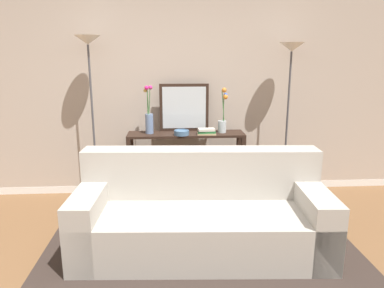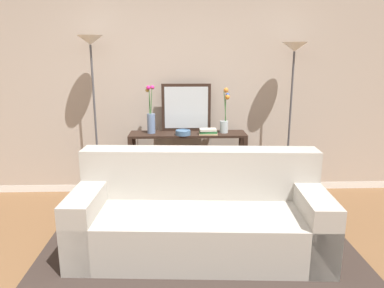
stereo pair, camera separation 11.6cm
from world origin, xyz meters
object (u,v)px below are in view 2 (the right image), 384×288
object	(u,v)px
wall_mirror	(186,108)
fruit_bowl	(183,132)
vase_short_flowers	(225,118)
floor_lamp_left	(92,74)
floor_lamp_right	(293,78)
console_table	(188,154)
couch	(199,217)
vase_tall_flowers	(151,119)
book_stack	(208,132)
book_row_under_console	(157,194)

from	to	relation	value
wall_mirror	fruit_bowl	bearing A→B (deg)	-100.06
wall_mirror	vase_short_flowers	xyz separation A→B (m)	(0.45, -0.13, -0.11)
floor_lamp_left	vase_short_flowers	world-z (taller)	floor_lamp_left
floor_lamp_right	vase_short_flowers	bearing A→B (deg)	176.48
floor_lamp_left	console_table	bearing A→B (deg)	2.24
couch	vase_short_flowers	size ratio (longest dim) A/B	4.17
console_table	floor_lamp_right	bearing A→B (deg)	-2.00
couch	floor_lamp_right	size ratio (longest dim) A/B	1.20
vase_tall_flowers	vase_short_flowers	bearing A→B (deg)	-0.42
console_table	wall_mirror	bearing A→B (deg)	95.88
vase_short_flowers	book_stack	bearing A→B (deg)	-154.20
fruit_bowl	book_stack	size ratio (longest dim) A/B	0.78
fruit_bowl	book_row_under_console	distance (m)	0.87
floor_lamp_left	wall_mirror	size ratio (longest dim) A/B	3.27
vase_tall_flowers	vase_short_flowers	size ratio (longest dim) A/B	1.05
couch	floor_lamp_left	size ratio (longest dim) A/B	1.16
console_table	book_stack	size ratio (longest dim) A/B	6.17
vase_tall_flowers	vase_short_flowers	distance (m)	0.87
book_stack	floor_lamp_right	bearing A→B (deg)	2.98
vase_short_flowers	book_row_under_console	distance (m)	1.25
vase_short_flowers	fruit_bowl	distance (m)	0.53
floor_lamp_left	book_row_under_console	world-z (taller)	floor_lamp_left
console_table	book_stack	distance (m)	0.39
couch	vase_tall_flowers	world-z (taller)	vase_tall_flowers
book_stack	couch	bearing A→B (deg)	-98.03
vase_short_flowers	fruit_bowl	bearing A→B (deg)	-167.88
couch	vase_tall_flowers	xyz separation A→B (m)	(-0.51, 1.22, 0.69)
floor_lamp_right	vase_tall_flowers	xyz separation A→B (m)	(-1.64, 0.05, -0.47)
book_stack	wall_mirror	bearing A→B (deg)	137.24
floor_lamp_left	book_row_under_console	xyz separation A→B (m)	(0.69, 0.04, -1.47)
wall_mirror	book_row_under_console	bearing A→B (deg)	-159.07
fruit_bowl	book_stack	world-z (taller)	book_stack
floor_lamp_left	wall_mirror	distance (m)	1.15
wall_mirror	book_row_under_console	distance (m)	1.13
vase_tall_flowers	fruit_bowl	distance (m)	0.42
fruit_bowl	floor_lamp_left	bearing A→B (deg)	176.67
vase_short_flowers	couch	bearing A→B (deg)	-106.48
floor_lamp_right	book_stack	xyz separation A→B (m)	(-0.97, -0.05, -0.61)
vase_short_flowers	vase_tall_flowers	bearing A→B (deg)	179.58
floor_lamp_left	floor_lamp_right	size ratio (longest dim) A/B	1.04
wall_mirror	book_row_under_console	world-z (taller)	wall_mirror
floor_lamp_left	vase_tall_flowers	xyz separation A→B (m)	(0.64, 0.05, -0.52)
floor_lamp_left	wall_mirror	bearing A→B (deg)	9.71
book_row_under_console	floor_lamp_left	bearing A→B (deg)	-176.54
floor_lamp_left	book_stack	xyz separation A→B (m)	(1.31, -0.05, -0.66)
floor_lamp_left	couch	bearing A→B (deg)	-45.44
floor_lamp_left	floor_lamp_right	xyz separation A→B (m)	(2.27, 0.00, -0.05)
vase_tall_flowers	console_table	bearing A→B (deg)	-1.53
book_row_under_console	couch	bearing A→B (deg)	-69.35
couch	book_stack	world-z (taller)	book_stack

